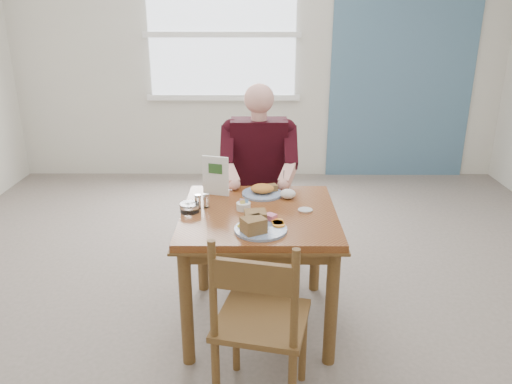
{
  "coord_description": "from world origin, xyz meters",
  "views": [
    {
      "loc": [
        -0.0,
        -2.69,
        1.86
      ],
      "look_at": [
        -0.02,
        0.0,
        0.87
      ],
      "focal_mm": 35.0,
      "sensor_mm": 36.0,
      "label": 1
    }
  ],
  "objects_px": {
    "table": "(259,229)",
    "chair_near": "(260,323)",
    "chair_far": "(259,204)",
    "diner": "(259,166)",
    "near_plate": "(258,225)",
    "far_plate": "(263,191)"
  },
  "relations": [
    {
      "from": "chair_far",
      "to": "far_plate",
      "type": "relative_size",
      "value": 2.87
    },
    {
      "from": "chair_near",
      "to": "far_plate",
      "type": "distance_m",
      "value": 1.04
    },
    {
      "from": "chair_far",
      "to": "near_plate",
      "type": "bearing_deg",
      "value": -90.25
    },
    {
      "from": "chair_near",
      "to": "chair_far",
      "type": "bearing_deg",
      "value": 90.14
    },
    {
      "from": "chair_near",
      "to": "near_plate",
      "type": "height_order",
      "value": "chair_near"
    },
    {
      "from": "chair_near",
      "to": "far_plate",
      "type": "xyz_separation_m",
      "value": [
        0.02,
        1.0,
        0.3
      ]
    },
    {
      "from": "chair_near",
      "to": "far_plate",
      "type": "bearing_deg",
      "value": 88.72
    },
    {
      "from": "table",
      "to": "far_plate",
      "type": "relative_size",
      "value": 2.78
    },
    {
      "from": "chair_far",
      "to": "far_plate",
      "type": "bearing_deg",
      "value": -87.11
    },
    {
      "from": "diner",
      "to": "near_plate",
      "type": "distance_m",
      "value": 0.97
    },
    {
      "from": "diner",
      "to": "far_plate",
      "type": "bearing_deg",
      "value": -86.49
    },
    {
      "from": "table",
      "to": "diner",
      "type": "distance_m",
      "value": 0.73
    },
    {
      "from": "table",
      "to": "far_plate",
      "type": "height_order",
      "value": "far_plate"
    },
    {
      "from": "table",
      "to": "chair_near",
      "type": "height_order",
      "value": "chair_near"
    },
    {
      "from": "table",
      "to": "chair_far",
      "type": "height_order",
      "value": "chair_far"
    },
    {
      "from": "chair_far",
      "to": "near_plate",
      "type": "height_order",
      "value": "chair_far"
    },
    {
      "from": "chair_far",
      "to": "diner",
      "type": "bearing_deg",
      "value": -89.99
    },
    {
      "from": "chair_near",
      "to": "diner",
      "type": "relative_size",
      "value": 0.69
    },
    {
      "from": "table",
      "to": "chair_near",
      "type": "bearing_deg",
      "value": -89.7
    },
    {
      "from": "near_plate",
      "to": "diner",
      "type": "bearing_deg",
      "value": 89.73
    },
    {
      "from": "table",
      "to": "far_plate",
      "type": "xyz_separation_m",
      "value": [
        0.03,
        0.29,
        0.14
      ]
    },
    {
      "from": "chair_near",
      "to": "diner",
      "type": "distance_m",
      "value": 1.46
    }
  ]
}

